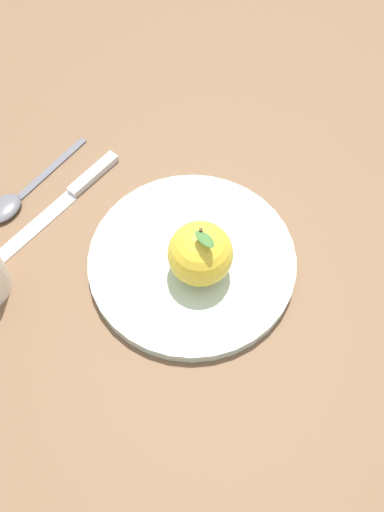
# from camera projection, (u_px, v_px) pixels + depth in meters

# --- Properties ---
(ground_plane) EXTENTS (2.40, 2.40, 0.00)m
(ground_plane) POSITION_uv_depth(u_px,v_px,m) (168.00, 262.00, 0.65)
(ground_plane) COLOR brown
(dinner_plate) EXTENTS (0.24, 0.24, 0.02)m
(dinner_plate) POSITION_uv_depth(u_px,v_px,m) (192.00, 261.00, 0.64)
(dinner_plate) COLOR #B2C6B2
(dinner_plate) RESTS_ON ground_plane
(apple) EXTENTS (0.07, 0.07, 0.08)m
(apple) POSITION_uv_depth(u_px,v_px,m) (200.00, 254.00, 0.60)
(apple) COLOR gold
(apple) RESTS_ON dinner_plate
(knife) EXTENTS (0.11, 0.18, 0.01)m
(knife) POSITION_uv_depth(u_px,v_px,m) (70.00, 195.00, 0.69)
(knife) COLOR silver
(knife) RESTS_ON ground_plane
(spoon) EXTENTS (0.10, 0.15, 0.01)m
(spoon) POSITION_uv_depth(u_px,v_px,m) (14.00, 199.00, 0.69)
(spoon) COLOR #59595E
(spoon) RESTS_ON ground_plane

